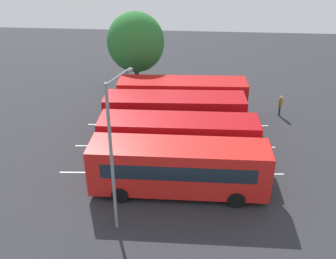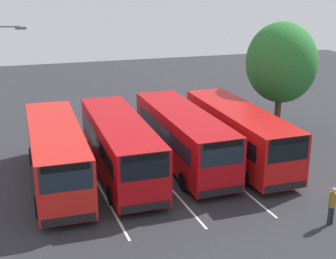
# 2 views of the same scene
# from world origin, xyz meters

# --- Properties ---
(ground_plane) EXTENTS (70.39, 70.39, 0.00)m
(ground_plane) POSITION_xyz_m (0.00, 0.00, 0.00)
(ground_plane) COLOR #2B2B30
(bus_far_left) EXTENTS (10.40, 2.81, 3.17)m
(bus_far_left) POSITION_xyz_m (0.61, -5.35, 1.75)
(bus_far_left) COLOR red
(bus_far_left) RESTS_ON ground
(bus_center_left) EXTENTS (10.43, 2.89, 3.17)m
(bus_center_left) POSITION_xyz_m (0.38, -1.94, 1.75)
(bus_center_left) COLOR #B70C11
(bus_center_left) RESTS_ON ground
(bus_center_right) EXTENTS (10.48, 3.09, 3.17)m
(bus_center_right) POSITION_xyz_m (-0.14, 1.83, 1.75)
(bus_center_right) COLOR #B70C11
(bus_center_right) RESTS_ON ground
(bus_far_right) EXTENTS (10.47, 3.03, 3.17)m
(bus_far_right) POSITION_xyz_m (0.27, 5.14, 1.75)
(bus_far_right) COLOR red
(bus_far_right) RESTS_ON ground
(pedestrian) EXTENTS (0.34, 0.34, 1.78)m
(pedestrian) POSITION_xyz_m (8.38, 5.93, 1.05)
(pedestrian) COLOR #232833
(pedestrian) RESTS_ON ground
(depot_tree) EXTENTS (5.21, 4.69, 7.58)m
(depot_tree) POSITION_xyz_m (-4.30, 10.18, 4.83)
(depot_tree) COLOR #4C3823
(depot_tree) RESTS_ON ground
(lane_stripe_outer_left) EXTENTS (14.47, 1.11, 0.01)m
(lane_stripe_outer_left) POSITION_xyz_m (0.00, -3.44, 0.00)
(lane_stripe_outer_left) COLOR silver
(lane_stripe_outer_left) RESTS_ON ground
(lane_stripe_inner_left) EXTENTS (14.47, 1.11, 0.01)m
(lane_stripe_inner_left) POSITION_xyz_m (0.00, 0.00, 0.00)
(lane_stripe_inner_left) COLOR silver
(lane_stripe_inner_left) RESTS_ON ground
(lane_stripe_inner_right) EXTENTS (14.47, 1.11, 0.01)m
(lane_stripe_inner_right) POSITION_xyz_m (0.00, 3.44, 0.00)
(lane_stripe_inner_right) COLOR silver
(lane_stripe_inner_right) RESTS_ON ground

